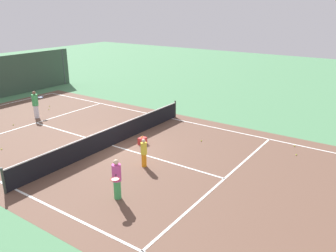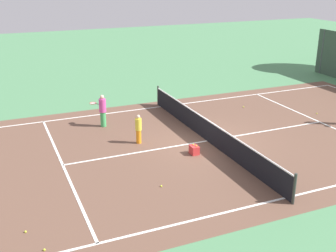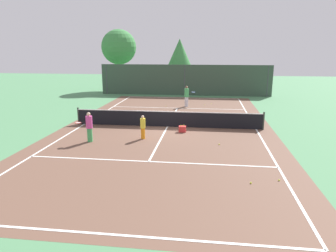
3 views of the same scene
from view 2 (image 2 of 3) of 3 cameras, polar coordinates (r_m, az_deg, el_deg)
name	(u,v)px [view 2 (image 2 of 3)]	position (r m, az deg, el deg)	size (l,w,h in m)	color
ground_plane	(207,141)	(18.96, 5.33, -2.03)	(80.00, 80.00, 0.00)	#4C8456
court_surface	(207,141)	(18.95, 5.33, -2.02)	(13.00, 25.00, 0.01)	brown
tennis_net	(208,130)	(18.77, 5.38, -0.58)	(11.90, 0.10, 1.10)	#333833
player_1	(138,129)	(18.45, -4.01, -0.37)	(0.28, 0.28, 1.31)	orange
player_2	(102,110)	(20.63, -8.85, 2.12)	(0.85, 0.75, 1.59)	#3FA559
ball_crate	(194,150)	(17.53, 3.57, -3.24)	(0.41, 0.31, 0.43)	red
tennis_ball_2	(317,113)	(23.77, 19.47, 1.62)	(0.07, 0.07, 0.07)	#CCE533
tennis_ball_3	(243,107)	(23.88, 10.17, 2.56)	(0.07, 0.07, 0.07)	#CCE533
tennis_ball_4	(25,232)	(13.29, -18.71, -13.38)	(0.07, 0.07, 0.07)	#CCE533
tennis_ball_6	(161,186)	(14.99, -0.92, -8.12)	(0.07, 0.07, 0.07)	#CCE533
tennis_ball_7	(211,140)	(19.02, 5.86, -1.86)	(0.07, 0.07, 0.07)	#CCE533
tennis_ball_8	(44,250)	(12.40, -16.38, -15.75)	(0.07, 0.07, 0.07)	#CCE533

